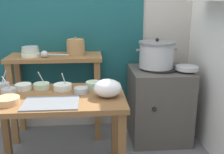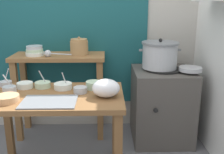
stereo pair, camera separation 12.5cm
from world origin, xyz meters
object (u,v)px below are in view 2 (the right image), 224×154
(stove_block, at_px, (161,105))
(clay_pot, at_px, (79,47))
(bowl_stack_enamel, at_px, (35,51))
(prep_bowl_5, at_px, (6,83))
(serving_tray, at_px, (49,102))
(prep_bowl_4, at_px, (43,84))
(plastic_bag, at_px, (106,88))
(prep_bowl_3, at_px, (94,85))
(prep_bowl_0, at_px, (10,90))
(prep_bowl_1, at_px, (63,86))
(wide_pan, at_px, (190,69))
(prep_table, at_px, (55,107))
(steamer_pot, at_px, (160,55))
(prep_bowl_6, at_px, (80,90))
(prep_bowl_8, at_px, (25,85))
(back_shelf_table, at_px, (60,75))
(prep_bowl_2, at_px, (7,98))
(ladle, at_px, (49,53))

(stove_block, bearing_deg, clay_pot, 171.42)
(bowl_stack_enamel, xyz_separation_m, prep_bowl_5, (-0.15, -0.46, -0.20))
(serving_tray, bearing_deg, stove_block, 37.63)
(stove_block, bearing_deg, prep_bowl_4, -159.70)
(bowl_stack_enamel, xyz_separation_m, plastic_bag, (0.73, -0.76, -0.16))
(stove_block, relative_size, prep_bowl_3, 5.93)
(plastic_bag, bearing_deg, stove_block, 48.64)
(prep_bowl_0, xyz_separation_m, prep_bowl_1, (0.41, 0.12, -0.01))
(clay_pot, distance_m, wide_pan, 1.14)
(plastic_bag, xyz_separation_m, wide_pan, (0.83, 0.55, 0.01))
(prep_bowl_4, xyz_separation_m, prep_bowl_5, (-0.33, 0.05, -0.00))
(prep_table, bearing_deg, bowl_stack_enamel, 114.44)
(clay_pot, height_order, prep_bowl_4, clay_pot)
(steamer_pot, distance_m, prep_bowl_0, 1.46)
(wide_pan, relative_size, prep_bowl_0, 1.30)
(stove_block, bearing_deg, prep_bowl_1, -154.27)
(prep_bowl_3, bearing_deg, prep_bowl_6, -136.75)
(prep_bowl_3, height_order, prep_bowl_8, prep_bowl_3)
(prep_bowl_4, bearing_deg, prep_table, -54.57)
(steamer_pot, xyz_separation_m, prep_bowl_8, (-1.24, -0.44, -0.17))
(prep_bowl_5, relative_size, prep_bowl_8, 1.18)
(prep_bowl_6, bearing_deg, prep_table, -168.33)
(bowl_stack_enamel, relative_size, prep_bowl_4, 1.15)
(plastic_bag, bearing_deg, serving_tray, -165.43)
(plastic_bag, relative_size, prep_bowl_6, 1.93)
(serving_tray, relative_size, prep_bowl_0, 2.34)
(bowl_stack_enamel, distance_m, prep_bowl_3, 0.86)
(prep_table, height_order, serving_tray, serving_tray)
(prep_bowl_3, xyz_separation_m, prep_bowl_5, (-0.77, 0.10, -0.01))
(prep_bowl_0, relative_size, prep_bowl_1, 1.11)
(wide_pan, bearing_deg, prep_bowl_3, -159.35)
(wide_pan, bearing_deg, serving_tray, -152.05)
(prep_bowl_6, bearing_deg, prep_bowl_5, 163.91)
(back_shelf_table, height_order, prep_bowl_5, back_shelf_table)
(prep_bowl_8, bearing_deg, prep_bowl_5, 163.10)
(steamer_pot, bearing_deg, prep_table, -146.93)
(steamer_pot, distance_m, wide_pan, 0.33)
(prep_bowl_1, height_order, prep_bowl_4, prep_bowl_4)
(prep_bowl_1, distance_m, prep_bowl_4, 0.19)
(stove_block, height_order, bowl_stack_enamel, bowl_stack_enamel)
(prep_bowl_4, bearing_deg, prep_bowl_6, -23.13)
(prep_table, relative_size, prep_bowl_5, 6.89)
(back_shelf_table, relative_size, prep_bowl_2, 5.50)
(prep_bowl_3, relative_size, prep_bowl_4, 0.83)
(ladle, relative_size, prep_bowl_2, 1.61)
(prep_bowl_1, relative_size, prep_bowl_3, 1.17)
(bowl_stack_enamel, bearing_deg, prep_bowl_8, -86.28)
(stove_block, relative_size, prep_bowl_5, 4.89)
(steamer_pot, relative_size, prep_bowl_5, 2.63)
(prep_bowl_8, bearing_deg, back_shelf_table, 69.99)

